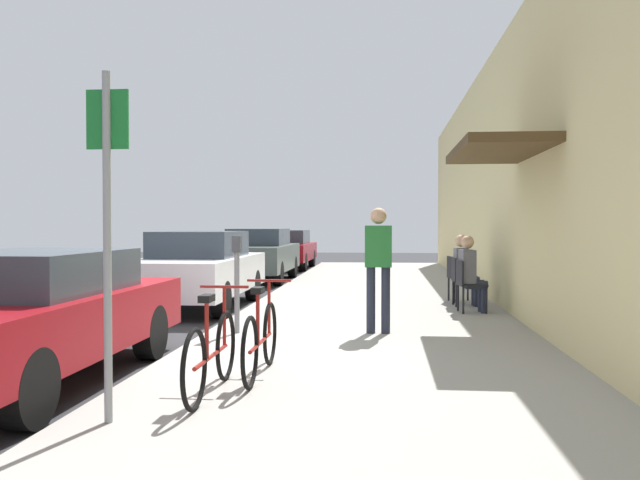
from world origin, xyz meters
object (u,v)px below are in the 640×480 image
Objects in this scene: seated_patron_1 at (464,268)px; parked_car_3 at (286,249)px; bicycle_0 at (261,339)px; parked_car_2 at (258,254)px; bicycle_1 at (212,353)px; pedestrian_standing at (378,260)px; parking_meter at (237,277)px; cafe_chair_2 at (457,275)px; cafe_chair_0 at (467,282)px; parked_car_1 at (198,268)px; seated_patron_0 at (471,271)px; street_sign at (107,218)px; parked_car_0 at (26,314)px; cafe_chair_1 at (461,278)px.

parked_car_3 is at bearing 113.11° from seated_patron_1.
parked_car_2 is at bearing 100.91° from bicycle_0.
parked_car_3 is at bearing 96.40° from bicycle_1.
pedestrian_standing is at bearing -70.02° from parked_car_2.
parking_meter is (1.55, -15.04, 0.16)m from parked_car_3.
parked_car_3 is 18.41m from bicycle_1.
seated_patron_1 reaches higher than cafe_chair_2.
pedestrian_standing is at bearing -110.78° from cafe_chair_2.
bicycle_1 is 6.38m from cafe_chair_0.
bicycle_0 and bicycle_1 have the same top height.
parked_car_1 reaches higher than seated_patron_0.
bicycle_0 is 1.00× the size of bicycle_1.
parked_car_2 is at bearing 90.00° from parked_car_1.
cafe_chair_2 is (2.58, 6.53, 0.14)m from bicycle_0.
bicycle_0 is 1.97× the size of cafe_chair_2.
parked_car_3 is 13.53m from cafe_chair_0.
street_sign reaches higher than parked_car_3.
seated_patron_0 is at bearing 56.51° from pedestrian_standing.
pedestrian_standing is at bearing -123.49° from seated_patron_0.
parking_meter is (1.55, -9.67, 0.12)m from parked_car_2.
parking_meter is 0.51× the size of street_sign.
parked_car_1 reaches higher than parked_car_0.
pedestrian_standing reaches higher than parked_car_1.
bicycle_1 is (0.50, -3.25, -0.41)m from parking_meter.
cafe_chair_2 is (4.93, -5.66, -0.14)m from parked_car_2.
cafe_chair_2 is (0.00, 1.56, 0.00)m from cafe_chair_0.
parked_car_2 is at bearing 124.28° from cafe_chair_0.
parked_car_1 is at bearing 177.64° from seated_patron_1.
bicycle_1 is at bearing -117.25° from seated_patron_0.
cafe_chair_1 is at bearing -2.42° from parked_car_1.
parking_meter is at bearing 59.15° from parked_car_0.
cafe_chair_2 is at bearing -48.98° from parked_car_2.
parked_car_0 is 2.57× the size of bicycle_0.
bicycle_1 is (0.55, 0.88, -1.16)m from street_sign.
parked_car_2 is at bearing -90.00° from parked_car_3.
seated_patron_0 is (4.99, -7.22, 0.05)m from parked_car_2.
seated_patron_0 is at bearing -55.37° from parked_car_2.
seated_patron_1 is at bearing -51.68° from parked_car_2.
parking_meter is 1.52× the size of cafe_chair_0.
parked_car_1 is 4.95m from cafe_chair_2.
parked_car_2 reaches higher than seated_patron_0.
bicycle_1 reaches higher than cafe_chair_0.
parked_car_0 is at bearing -90.00° from parked_car_2.
cafe_chair_1 is (4.92, -0.21, -0.13)m from parked_car_1.
parking_meter reaches higher than parked_car_0.
bicycle_0 is 1.33× the size of seated_patron_1.
parking_meter is at bearing -135.60° from seated_patron_1.
parking_meter is at bearing 98.78° from bicycle_1.
seated_patron_0 is at bearing -86.21° from cafe_chair_1.
parked_car_0 is 5.06× the size of cafe_chair_0.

